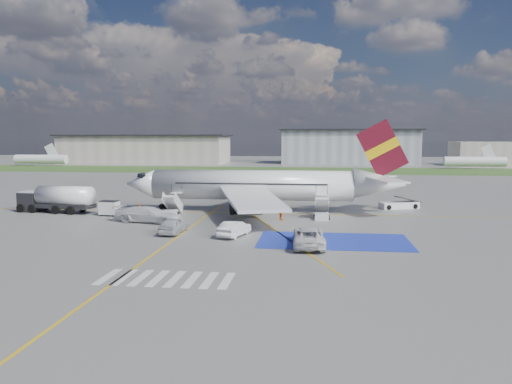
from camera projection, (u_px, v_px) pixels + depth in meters
ground at (235, 231)px, 51.62m from camera, size 400.00×400.00×0.00m
grass_strip at (288, 170)px, 145.36m from camera, size 400.00×30.00×0.01m
taxiway_line_main at (250, 213)px, 63.46m from camera, size 120.00×0.20×0.01m
taxiway_line_cross at (158, 251)px, 42.35m from camera, size 0.20×60.00×0.01m
taxiway_line_diag at (250, 213)px, 63.46m from camera, size 20.71×56.45×0.01m
staging_box at (334, 241)px, 46.48m from camera, size 14.00×8.00×0.01m
crosswalk at (166, 279)px, 34.08m from camera, size 9.00×4.00×0.01m
terminal_west at (146, 150)px, 185.93m from camera, size 60.00×22.00×10.00m
terminal_centre at (349, 147)px, 181.78m from camera, size 48.00×18.00×12.00m
airliner at (264, 185)px, 64.88m from camera, size 36.81×32.95×11.92m
airstairs_fwd at (170, 211)px, 61.28m from camera, size 1.90×5.20×3.60m
airstairs_aft at (322, 214)px, 59.07m from camera, size 1.90×5.20×3.60m
fuel_tanker at (57, 201)px, 63.95m from camera, size 10.35×4.16×3.44m
gpu_cart at (109, 209)px, 61.39m from camera, size 2.37×1.66×1.86m
belt_loader at (399, 205)px, 67.62m from camera, size 5.88×3.73×1.71m
car_silver_a at (174, 225)px, 50.06m from camera, size 2.12×4.88×1.64m
car_silver_b at (234, 229)px, 48.59m from camera, size 2.86×4.94×1.54m
van_white_a at (309, 233)px, 44.58m from camera, size 2.96×6.02×2.22m
van_white_b at (149, 212)px, 56.45m from camera, size 6.54×3.71×2.41m
crew_fwd at (139, 210)px, 60.30m from camera, size 0.71×0.62×1.63m
crew_nose at (173, 202)px, 67.52m from camera, size 1.09×1.08×1.77m
crew_aft at (281, 212)px, 57.88m from camera, size 1.00×1.19×1.90m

